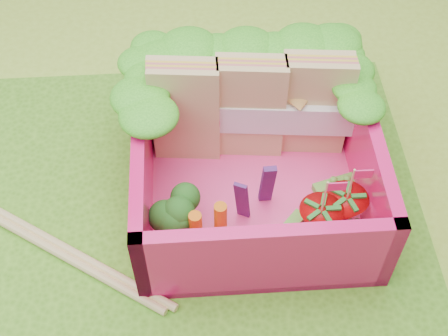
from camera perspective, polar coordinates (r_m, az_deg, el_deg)
ground at (r=3.55m, az=-2.51°, el=-5.81°), size 14.00×14.00×0.00m
placemat at (r=3.54m, az=-2.52°, el=-5.68°), size 2.60×2.60×0.03m
bento_floor at (r=3.64m, az=2.66°, el=-2.06°), size 1.30×1.30×0.05m
bento_box at (r=3.45m, az=2.82°, el=0.40°), size 1.30×1.30×0.55m
lettuce_ruffle at (r=3.53m, az=2.27°, el=9.85°), size 1.43×0.83×0.11m
sandwich_stack at (r=3.57m, az=2.46°, el=5.50°), size 1.24×0.29×0.68m
broccoli at (r=3.32m, az=-4.36°, el=-4.12°), size 0.34×0.34×0.25m
carrot_sticks at (r=3.30m, az=-1.45°, el=-5.35°), size 0.20×0.12×0.29m
purple_wedges at (r=3.38m, az=3.22°, el=-1.97°), size 0.22×0.14×0.38m
strawberry_left at (r=3.37m, az=8.71°, el=-4.88°), size 0.24×0.24×0.48m
strawberry_right at (r=3.44m, az=10.92°, el=-3.75°), size 0.23×0.23×0.47m
snap_peas at (r=3.53m, az=9.20°, el=-4.12°), size 0.66×0.54×0.05m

